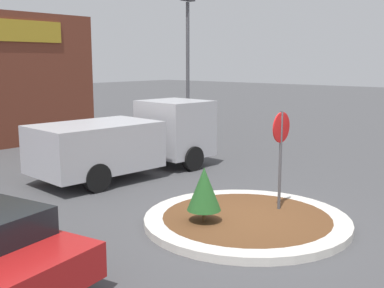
% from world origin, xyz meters
% --- Properties ---
extents(ground_plane, '(120.00, 120.00, 0.00)m').
position_xyz_m(ground_plane, '(0.00, 0.00, 0.00)').
color(ground_plane, '#474749').
extents(traffic_island, '(4.66, 4.66, 0.17)m').
position_xyz_m(traffic_island, '(0.00, 0.00, 0.09)').
color(traffic_island, beige).
rests_on(traffic_island, ground_plane).
extents(stop_sign, '(0.71, 0.07, 2.51)m').
position_xyz_m(stop_sign, '(0.99, -0.25, 1.75)').
color(stop_sign, '#4C4C51').
rests_on(stop_sign, ground_plane).
extents(island_shrub, '(0.75, 0.75, 1.22)m').
position_xyz_m(island_shrub, '(-0.89, 0.53, 0.91)').
color(island_shrub, brown).
rests_on(island_shrub, traffic_island).
extents(utility_truck, '(6.32, 2.70, 2.30)m').
position_xyz_m(utility_truck, '(1.56, 5.64, 1.17)').
color(utility_truck, '#B2B2B7').
rests_on(utility_truck, ground_plane).
extents(light_pole, '(0.70, 0.30, 6.50)m').
position_xyz_m(light_pole, '(7.89, 8.75, 3.81)').
color(light_pole, '#4C4C51').
rests_on(light_pole, ground_plane).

